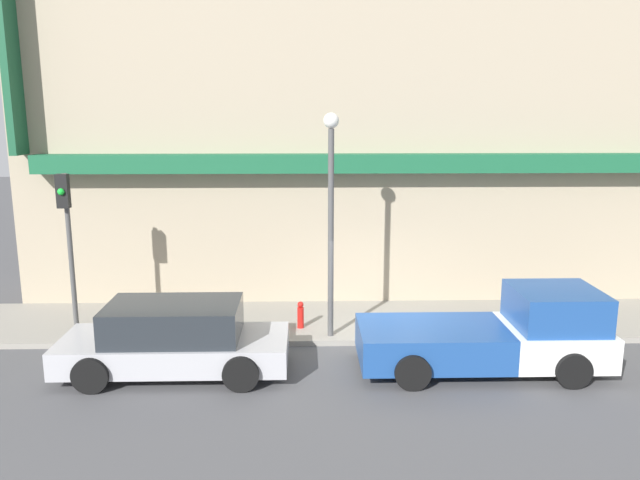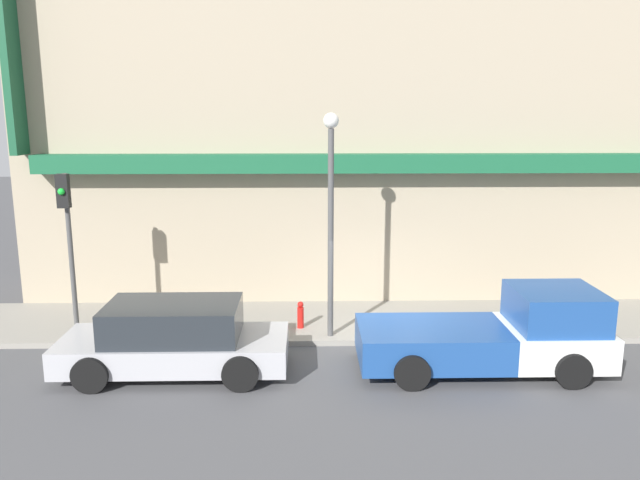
# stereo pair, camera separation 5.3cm
# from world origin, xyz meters

# --- Properties ---
(ground_plane) EXTENTS (80.00, 80.00, 0.00)m
(ground_plane) POSITION_xyz_m (0.00, 0.00, 0.00)
(ground_plane) COLOR #4C4C4F
(sidewalk) EXTENTS (36.00, 3.18, 0.14)m
(sidewalk) POSITION_xyz_m (0.00, 1.59, 0.07)
(sidewalk) COLOR gray
(sidewalk) RESTS_ON ground
(building) EXTENTS (19.80, 3.80, 11.63)m
(building) POSITION_xyz_m (-0.02, 4.66, 4.36)
(building) COLOR tan
(building) RESTS_ON ground
(pickup_truck) EXTENTS (5.26, 2.16, 1.79)m
(pickup_truck) POSITION_xyz_m (2.32, -1.43, 0.79)
(pickup_truck) COLOR white
(pickup_truck) RESTS_ON ground
(parked_car) EXTENTS (4.81, 2.11, 1.54)m
(parked_car) POSITION_xyz_m (-4.63, -1.43, 0.75)
(parked_car) COLOR #ADADB2
(parked_car) RESTS_ON ground
(fire_hydrant) EXTENTS (0.16, 0.16, 0.69)m
(fire_hydrant) POSITION_xyz_m (-1.96, 0.95, 0.47)
(fire_hydrant) COLOR red
(fire_hydrant) RESTS_ON sidewalk
(street_lamp) EXTENTS (0.36, 0.36, 5.35)m
(street_lamp) POSITION_xyz_m (-1.23, 0.38, 3.49)
(street_lamp) COLOR #4C4C4C
(street_lamp) RESTS_ON sidewalk
(traffic_light) EXTENTS (0.28, 0.42, 3.94)m
(traffic_light) POSITION_xyz_m (-7.51, 0.70, 2.83)
(traffic_light) COLOR #4C4C4C
(traffic_light) RESTS_ON sidewalk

